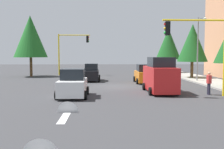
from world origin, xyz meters
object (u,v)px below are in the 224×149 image
car_white (73,84)px  car_black (92,73)px  street_lamp_curbside (199,42)px  delivery_van_red (160,76)px  traffic_signal_near_left (200,41)px  tree_roadside_far (168,44)px  pedestrian_crossing (209,83)px  car_orange (145,74)px  traffic_signal_far_right (71,46)px  tree_roadside_mid (192,43)px  tree_opposite_side (30,37)px

car_white → car_black: 11.41m
street_lamp_curbside → delivery_van_red: size_ratio=1.46×
traffic_signal_near_left → tree_roadside_far: (-24.00, 3.83, 0.85)m
car_white → car_black: bearing=175.7°
tree_roadside_far → pedestrian_crossing: bearing=-6.9°
car_orange → pedestrian_crossing: size_ratio=2.37×
car_white → car_orange: bearing=144.1°
traffic_signal_far_right → delivery_van_red: traffic_signal_far_right is taller
traffic_signal_far_right → street_lamp_curbside: size_ratio=0.85×
tree_roadside_mid → car_black: size_ratio=1.63×
car_black → pedestrian_crossing: (10.80, 9.09, 0.01)m
car_white → car_black: size_ratio=0.90×
traffic_signal_far_right → tree_roadside_far: 15.77m
traffic_signal_near_left → car_orange: bearing=-164.9°
traffic_signal_near_left → tree_roadside_far: 24.32m
street_lamp_curbside → tree_roadside_far: bearing=178.8°
traffic_signal_near_left → traffic_signal_far_right: bearing=-150.3°
traffic_signal_near_left → car_white: (-0.02, -8.96, -3.02)m
pedestrian_crossing → delivery_van_red: bearing=-111.2°
tree_opposite_side → car_orange: 17.43m
traffic_signal_far_right → car_white: bearing=7.0°
tree_opposite_side → pedestrian_crossing: 25.21m
car_orange → pedestrian_crossing: (8.43, 3.42, 0.01)m
delivery_van_red → pedestrian_crossing: (1.31, 3.37, -0.37)m
street_lamp_curbside → car_white: 16.12m
tree_opposite_side → traffic_signal_near_left: bearing=42.8°
traffic_signal_far_right → street_lamp_curbside: 18.20m
tree_opposite_side → car_black: tree_opposite_side is taller
tree_opposite_side → car_orange: bearing=57.8°
tree_opposite_side → car_black: (6.60, 8.57, -4.56)m
tree_opposite_side → tree_roadside_mid: size_ratio=1.23×
tree_opposite_side → car_black: 11.74m
street_lamp_curbside → car_orange: size_ratio=1.73×
traffic_signal_near_left → car_white: 9.45m
car_white → tree_roadside_far: bearing=151.9°
street_lamp_curbside → car_black: street_lamp_curbside is taller
pedestrian_crossing → street_lamp_curbside: bearing=164.3°
car_black → pedestrian_crossing: size_ratio=2.44×
traffic_signal_near_left → street_lamp_curbside: 10.25m
traffic_signal_near_left → car_orange: size_ratio=1.37×
car_white → car_orange: size_ratio=0.93×
car_white → car_orange: 11.12m
tree_roadside_mid → car_white: bearing=-43.5°
tree_opposite_side → pedestrian_crossing: (17.40, 17.66, -4.55)m
street_lamp_curbside → car_orange: 6.92m
street_lamp_curbside → tree_roadside_mid: size_ratio=1.03×
tree_roadside_far → delivery_van_red: size_ratio=1.52×
tree_roadside_far → car_black: size_ratio=1.75×
traffic_signal_far_right → tree_roadside_mid: bearing=69.1°
traffic_signal_near_left → tree_opposite_side: (-18.00, -16.67, 1.54)m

